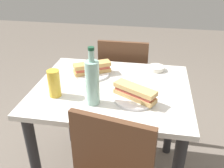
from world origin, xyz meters
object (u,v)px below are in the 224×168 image
object	(u,v)px
knife_far	(138,93)
plate_far	(135,99)
baguette_sandwich_near	(92,68)
beer_glass	(54,83)
knife_near	(89,69)
dining_table	(112,106)
water_bottle	(92,82)
chair_far	(124,80)
plate_near	(92,74)
baguette_sandwich_far	(135,92)
olive_bowl	(156,68)

from	to	relation	value
knife_far	plate_far	bearing A→B (deg)	-106.54
baguette_sandwich_near	beer_glass	bearing A→B (deg)	-115.41
knife_near	plate_far	bearing A→B (deg)	-42.01
dining_table	knife_near	xyz separation A→B (m)	(-0.19, 0.18, 0.16)
knife_far	water_bottle	size ratio (longest dim) A/B	0.54
knife_near	knife_far	bearing A→B (deg)	-35.95
plate_far	knife_near	bearing A→B (deg)	137.99
chair_far	beer_glass	world-z (taller)	beer_glass
plate_near	baguette_sandwich_far	distance (m)	0.40
baguette_sandwich_near	baguette_sandwich_far	bearing A→B (deg)	-41.28
knife_near	beer_glass	xyz separation A→B (m)	(-0.11, -0.33, 0.06)
baguette_sandwich_near	beer_glass	distance (m)	0.32
plate_far	olive_bowl	size ratio (longest dim) A/B	2.04
dining_table	baguette_sandwich_near	size ratio (longest dim) A/B	3.78
chair_far	knife_near	size ratio (longest dim) A/B	5.63
knife_near	olive_bowl	size ratio (longest dim) A/B	1.40
beer_glass	olive_bowl	world-z (taller)	beer_glass
olive_bowl	plate_far	bearing A→B (deg)	-105.03
knife_near	plate_far	xyz separation A→B (m)	(0.33, -0.30, -0.01)
knife_far	dining_table	bearing A→B (deg)	155.04
knife_near	water_bottle	distance (m)	0.40
plate_far	knife_far	distance (m)	0.05
dining_table	water_bottle	world-z (taller)	water_bottle
dining_table	knife_near	distance (m)	0.30
dining_table	plate_near	distance (m)	0.25
water_bottle	knife_near	bearing A→B (deg)	108.14
chair_far	water_bottle	world-z (taller)	water_bottle
plate_near	water_bottle	size ratio (longest dim) A/B	0.71
beer_glass	plate_far	bearing A→B (deg)	3.73
water_bottle	plate_far	bearing A→B (deg)	17.21
dining_table	beer_glass	bearing A→B (deg)	-152.73
olive_bowl	baguette_sandwich_near	bearing A→B (deg)	-161.17
plate_near	beer_glass	bearing A→B (deg)	-115.41
plate_near	olive_bowl	bearing A→B (deg)	18.83
chair_far	plate_near	distance (m)	0.52
chair_far	baguette_sandwich_far	size ratio (longest dim) A/B	3.51
knife_near	plate_far	size ratio (longest dim) A/B	0.69
knife_far	knife_near	bearing A→B (deg)	144.05
chair_far	dining_table	bearing A→B (deg)	-90.02
chair_far	water_bottle	bearing A→B (deg)	-95.12
chair_far	plate_near	world-z (taller)	chair_far
plate_far	baguette_sandwich_far	bearing A→B (deg)	90.00
knife_near	water_bottle	bearing A→B (deg)	-71.86
plate_near	water_bottle	distance (m)	0.36
plate_near	water_bottle	world-z (taller)	water_bottle
plate_far	water_bottle	world-z (taller)	water_bottle
baguette_sandwich_far	water_bottle	world-z (taller)	water_bottle
plate_near	chair_far	bearing A→B (deg)	70.26
dining_table	baguette_sandwich_far	size ratio (longest dim) A/B	3.73
plate_near	knife_far	bearing A→B (deg)	-34.40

